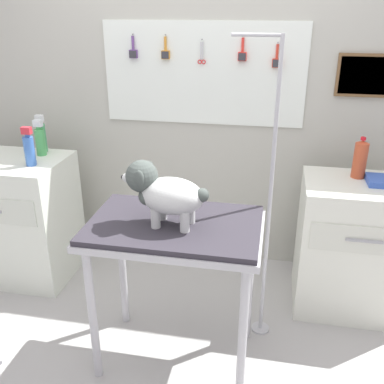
{
  "coord_description": "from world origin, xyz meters",
  "views": [
    {
      "loc": [
        0.56,
        -1.77,
        1.85
      ],
      "look_at": [
        0.18,
        0.18,
        1.0
      ],
      "focal_mm": 40.87,
      "sensor_mm": 36.0,
      "label": 1
    }
  ],
  "objects_px": {
    "soda_bottle": "(360,159)",
    "cabinet_right": "(353,246)",
    "grooming_table": "(175,240)",
    "dog": "(163,192)",
    "grooming_arm": "(268,211)",
    "counter_left": "(15,218)",
    "spray_bottle_tall": "(42,136)"
  },
  "relations": [
    {
      "from": "dog",
      "to": "cabinet_right",
      "type": "relative_size",
      "value": 0.51
    },
    {
      "from": "grooming_table",
      "to": "dog",
      "type": "bearing_deg",
      "value": -153.17
    },
    {
      "from": "grooming_table",
      "to": "soda_bottle",
      "type": "height_order",
      "value": "soda_bottle"
    },
    {
      "from": "dog",
      "to": "counter_left",
      "type": "relative_size",
      "value": 0.5
    },
    {
      "from": "grooming_table",
      "to": "counter_left",
      "type": "bearing_deg",
      "value": 154.9
    },
    {
      "from": "counter_left",
      "to": "soda_bottle",
      "type": "height_order",
      "value": "soda_bottle"
    },
    {
      "from": "spray_bottle_tall",
      "to": "counter_left",
      "type": "bearing_deg",
      "value": -129.56
    },
    {
      "from": "spray_bottle_tall",
      "to": "grooming_arm",
      "type": "bearing_deg",
      "value": -18.28
    },
    {
      "from": "dog",
      "to": "grooming_table",
      "type": "bearing_deg",
      "value": 26.83
    },
    {
      "from": "grooming_table",
      "to": "spray_bottle_tall",
      "type": "relative_size",
      "value": 3.35
    },
    {
      "from": "counter_left",
      "to": "cabinet_right",
      "type": "height_order",
      "value": "counter_left"
    },
    {
      "from": "grooming_arm",
      "to": "dog",
      "type": "distance_m",
      "value": 0.63
    },
    {
      "from": "grooming_arm",
      "to": "counter_left",
      "type": "distance_m",
      "value": 1.85
    },
    {
      "from": "counter_left",
      "to": "soda_bottle",
      "type": "distance_m",
      "value": 2.38
    },
    {
      "from": "dog",
      "to": "soda_bottle",
      "type": "distance_m",
      "value": 1.31
    },
    {
      "from": "counter_left",
      "to": "dog",
      "type": "bearing_deg",
      "value": -26.73
    },
    {
      "from": "cabinet_right",
      "to": "grooming_table",
      "type": "bearing_deg",
      "value": -145.69
    },
    {
      "from": "grooming_table",
      "to": "spray_bottle_tall",
      "type": "xyz_separation_m",
      "value": [
        -1.15,
        0.84,
        0.25
      ]
    },
    {
      "from": "grooming_arm",
      "to": "soda_bottle",
      "type": "relative_size",
      "value": 6.73
    },
    {
      "from": "cabinet_right",
      "to": "soda_bottle",
      "type": "distance_m",
      "value": 0.56
    },
    {
      "from": "soda_bottle",
      "to": "cabinet_right",
      "type": "bearing_deg",
      "value": -78.88
    },
    {
      "from": "grooming_arm",
      "to": "spray_bottle_tall",
      "type": "distance_m",
      "value": 1.7
    },
    {
      "from": "cabinet_right",
      "to": "grooming_arm",
      "type": "bearing_deg",
      "value": -145.53
    },
    {
      "from": "grooming_arm",
      "to": "dog",
      "type": "height_order",
      "value": "grooming_arm"
    },
    {
      "from": "counter_left",
      "to": "cabinet_right",
      "type": "xyz_separation_m",
      "value": [
        2.33,
        0.06,
        -0.01
      ]
    },
    {
      "from": "grooming_table",
      "to": "grooming_arm",
      "type": "bearing_deg",
      "value": 34.13
    },
    {
      "from": "grooming_table",
      "to": "cabinet_right",
      "type": "bearing_deg",
      "value": 34.31
    },
    {
      "from": "grooming_table",
      "to": "cabinet_right",
      "type": "xyz_separation_m",
      "value": [
        1.0,
        0.68,
        -0.32
      ]
    },
    {
      "from": "grooming_table",
      "to": "grooming_arm",
      "type": "relative_size",
      "value": 0.51
    },
    {
      "from": "grooming_arm",
      "to": "cabinet_right",
      "type": "xyz_separation_m",
      "value": [
        0.55,
        0.38,
        -0.38
      ]
    },
    {
      "from": "cabinet_right",
      "to": "spray_bottle_tall",
      "type": "distance_m",
      "value": 2.23
    },
    {
      "from": "grooming_arm",
      "to": "counter_left",
      "type": "height_order",
      "value": "grooming_arm"
    }
  ]
}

